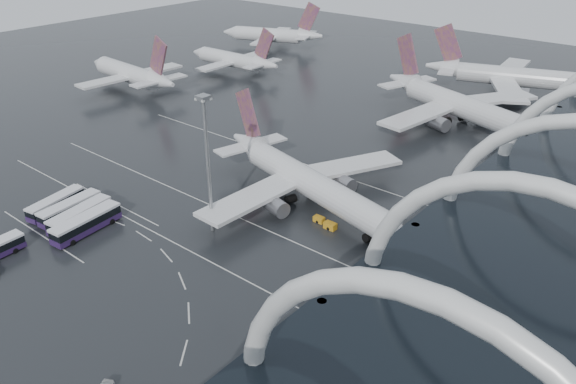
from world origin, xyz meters
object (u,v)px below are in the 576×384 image
Objects in this scene: gse_cart_belly_a at (330,226)px; gse_cart_belly_b at (401,211)px; airliner_main at (305,181)px; jet_remote_west at (133,75)px; gse_cart_belly_c at (319,219)px; gse_cart_belly_e at (349,199)px; bus_row_near_a at (56,204)px; bus_row_near_d at (86,223)px; jet_remote_mid at (235,60)px; floodlight_mast at (207,149)px; bus_row_near_b at (70,208)px; airliner_gate_b at (460,106)px; airliner_gate_c at (513,77)px; jet_remote_far at (274,35)px; gse_cart_belly_d at (435,242)px; bus_row_near_c at (80,215)px.

gse_cart_belly_a is 15.41m from gse_cart_belly_b.
jet_remote_west reaches higher than airliner_main.
gse_cart_belly_c is 0.97× the size of gse_cart_belly_e.
airliner_main is 49.70m from bus_row_near_a.
bus_row_near_d is 6.60× the size of gse_cart_belly_e.
gse_cart_belly_b is 1.05× the size of gse_cart_belly_c.
gse_cart_belly_c is (97.53, -29.67, -4.56)m from jet_remote_west.
jet_remote_mid is at bearing 24.06° from bus_row_near_d.
bus_row_near_d reaches higher than gse_cart_belly_c.
jet_remote_west is 37.50m from jet_remote_mid.
gse_cart_belly_e is (-3.47, 11.23, -0.06)m from gse_cart_belly_a.
bus_row_near_b is at bearing -150.79° from floodlight_mast.
floodlight_mast reaches higher than bus_row_near_d.
floodlight_mast reaches higher than airliner_gate_b.
airliner_gate_b reaches higher than bus_row_near_a.
airliner_gate_c is 94.89m from gse_cart_belly_e.
gse_cart_belly_c is 10.55m from gse_cart_belly_e.
airliner_main is 9.85m from gse_cart_belly_e.
airliner_gate_c is 4.44× the size of bus_row_near_a.
bus_row_near_d is at bearing 141.79° from jet_remote_west.
jet_remote_far is 139.16m from gse_cart_belly_e.
airliner_gate_c is 101.05m from gse_cart_belly_d.
gse_cart_belly_b is 1.07× the size of gse_cart_belly_d.
gse_cart_belly_d is (20.85, 6.92, -0.01)m from gse_cart_belly_c.
airliner_main is 3.86× the size of bus_row_near_d.
airliner_main is at bearing 146.35° from gse_cart_belly_c.
gse_cart_belly_b is (45.16, 42.37, -1.20)m from bus_row_near_c.
airliner_main is 4.16× the size of bus_row_near_b.
airliner_gate_c is 23.85× the size of gse_cart_belly_a.
bus_row_near_d is 27.40m from floodlight_mast.
airliner_main is 1.20× the size of jet_remote_west.
bus_row_near_b is 64.71m from gse_cart_belly_b.
bus_row_near_a is 5.37× the size of gse_cart_belly_a.
bus_row_near_a is 52.12m from gse_cart_belly_c.
bus_row_near_b is at bearing -142.94° from gse_cart_belly_c.
airliner_gate_b is at bearing 94.76° from gse_cart_belly_a.
jet_remote_far is (-100.78, -0.38, -0.17)m from airliner_gate_c.
floodlight_mast is 40.17m from gse_cart_belly_b.
bus_row_near_c is (8.13, 0.28, 0.13)m from bus_row_near_a.
gse_cart_belly_b is (12.28, -92.49, -4.53)m from airliner_gate_c.
bus_row_near_b is at bearing -123.96° from airliner_gate_c.
airliner_main reaches higher than bus_row_near_a.
airliner_main is 100.68m from airliner_gate_c.
bus_row_near_a is at bearing -153.28° from floodlight_mast.
gse_cart_belly_e is (-21.19, 3.62, 0.02)m from gse_cart_belly_d.
gse_cart_belly_a is at bearing 142.35° from jet_remote_mid.
bus_row_near_d is at bearing -133.81° from gse_cart_belly_b.
airliner_gate_c is at bearing -22.42° from bus_row_near_c.
airliner_main reaches higher than jet_remote_mid.
gse_cart_belly_a is (5.65, -67.87, -4.59)m from airliner_gate_b.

